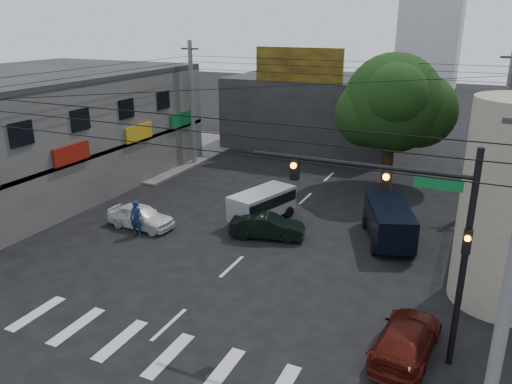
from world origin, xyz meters
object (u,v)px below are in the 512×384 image
Objects in this scene: dark_sedan at (267,226)px; traffic_gantry at (411,217)px; utility_pole_far_right at (502,129)px; navy_van at (388,223)px; traffic_officer at (136,219)px; utility_pole_near_right at (508,297)px; maroon_sedan at (406,339)px; white_compact at (141,216)px; street_tree at (393,104)px; utility_pole_far_left at (192,104)px; silver_minivan at (262,206)px.

traffic_gantry is at bearing -145.66° from dark_sedan.
dark_sedan is (-10.32, -10.40, -3.98)m from utility_pole_far_right.
traffic_gantry is 1.40× the size of navy_van.
utility_pole_near_right is at bearing -27.96° from traffic_officer.
utility_pole_far_right is at bearing -92.66° from maroon_sedan.
utility_pole_near_right is at bearing 130.64° from maroon_sedan.
traffic_officer is (-6.18, -2.60, 0.33)m from dark_sedan.
utility_pole_near_right is at bearing -114.62° from white_compact.
utility_pole_near_right is 2.10× the size of maroon_sedan.
utility_pole_near_right is 4.85× the size of traffic_officer.
utility_pole_near_right reaches higher than street_tree.
navy_van is at bearing -26.85° from utility_pole_far_left.
white_compact is at bearing 139.67° from silver_minivan.
white_compact is (4.00, -12.00, -3.96)m from utility_pole_far_left.
utility_pole_near_right is (6.50, -21.50, -0.87)m from street_tree.
silver_minivan reaches higher than maroon_sedan.
traffic_gantry is 1.80× the size of dark_sedan.
utility_pole_near_right is at bearing -44.31° from utility_pole_far_left.
traffic_gantry reaches higher than traffic_officer.
utility_pole_far_left is (-18.32, 17.00, -0.23)m from traffic_gantry.
utility_pole_far_left is at bearing 42.88° from navy_van.
white_compact is (-17.00, 8.50, -3.96)m from utility_pole_near_right.
traffic_gantry reaches higher than white_compact.
utility_pole_far_left reaches higher than traffic_gantry.
utility_pole_far_right reaches higher than traffic_gantry.
street_tree is 17.40m from white_compact.
utility_pole_near_right reaches higher than traffic_gantry.
street_tree is at bearing -9.02° from navy_van.
utility_pole_far_right is 17.77m from maroon_sedan.
navy_van is at bearing 18.23° from traffic_officer.
navy_van is (16.35, -8.28, -3.64)m from utility_pole_far_left.
white_compact is 1.16m from traffic_officer.
navy_van is at bearing -70.39° from maroon_sedan.
dark_sedan is at bearing 139.17° from traffic_gantry.
silver_minivan is (-8.82, 8.58, -3.97)m from traffic_gantry.
utility_pole_far_left reaches higher than silver_minivan.
traffic_gantry is at bearing 172.50° from navy_van.
street_tree is at bearing 106.82° from utility_pole_near_right.
traffic_gantry is 14.91m from traffic_officer.
maroon_sedan is at bearing -145.21° from dark_sedan.
street_tree is 17.79m from traffic_officer.
navy_van reaches higher than traffic_officer.
traffic_gantry is at bearing -98.94° from utility_pole_far_right.
maroon_sedan is at bearing 125.40° from utility_pole_near_right.
traffic_officer is (-11.85, -4.72, -0.01)m from navy_van.
dark_sedan is 6.71m from traffic_officer.
silver_minivan is (-9.12, 8.72, 0.24)m from maroon_sedan.
utility_pole_near_right is at bearing -179.43° from navy_van.
street_tree is 0.95× the size of utility_pole_far_right.
utility_pole_near_right reaches higher than navy_van.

